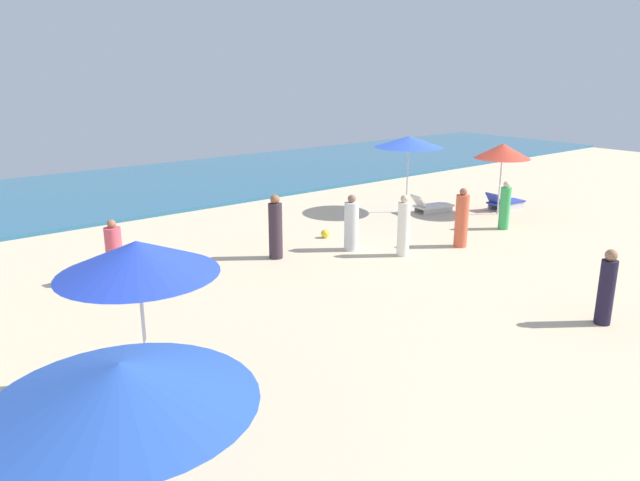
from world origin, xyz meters
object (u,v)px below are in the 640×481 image
object	(u,v)px
lounge_chair_5_0	(431,206)
beachgoer_0	(276,229)
umbrella_3	(503,151)
beachgoer_4	(115,255)
beachgoer_6	(462,220)
umbrella_1	(121,384)
lounge_chair_2_0	(28,447)
beach_ball_0	(325,234)
beachgoer_2	(351,225)
lounge_chair_3_0	(504,202)
umbrella_2	(137,258)
beachgoer_5	(505,207)
umbrella_5	(409,142)
beachgoer_3	(606,289)
beachgoer_1	(404,227)

from	to	relation	value
lounge_chair_5_0	beachgoer_0	world-z (taller)	beachgoer_0
umbrella_3	beachgoer_4	distance (m)	12.98
beachgoer_4	beachgoer_6	distance (m)	9.25
umbrella_1	lounge_chair_2_0	size ratio (longest dim) A/B	1.90
beachgoer_0	beachgoer_6	xyz separation A→B (m)	(4.68, -2.38, -0.03)
beach_ball_0	lounge_chair_5_0	bearing A→B (deg)	2.54
beachgoer_2	beachgoer_6	world-z (taller)	beachgoer_6
lounge_chair_5_0	beachgoer_6	world-z (taller)	beachgoer_6
lounge_chair_2_0	beach_ball_0	world-z (taller)	lounge_chair_2_0
beachgoer_0	umbrella_3	bearing A→B (deg)	-60.46
lounge_chair_3_0	beachgoer_4	bearing A→B (deg)	92.75
umbrella_2	beachgoer_2	world-z (taller)	umbrella_2
umbrella_3	beachgoer_6	bearing A→B (deg)	-157.88
umbrella_3	beachgoer_5	size ratio (longest dim) A/B	1.60
beachgoer_0	beach_ball_0	size ratio (longest dim) A/B	6.80
umbrella_5	lounge_chair_5_0	world-z (taller)	umbrella_5
beachgoer_6	umbrella_2	bearing A→B (deg)	-30.34
umbrella_2	beachgoer_5	size ratio (longest dim) A/B	1.77
beachgoer_4	beach_ball_0	bearing A→B (deg)	150.73
lounge_chair_3_0	umbrella_5	size ratio (longest dim) A/B	0.59
lounge_chair_3_0	beachgoer_6	xyz separation A→B (m)	(-4.91, -1.98, 0.54)
beachgoer_3	beachgoer_0	bearing A→B (deg)	144.93
umbrella_2	umbrella_3	xyz separation A→B (m)	(14.51, 4.44, -0.28)
umbrella_1	beachgoer_0	distance (m)	11.07
umbrella_3	beachgoer_4	bearing A→B (deg)	173.78
umbrella_3	beachgoer_1	world-z (taller)	umbrella_3
beachgoer_6	beach_ball_0	world-z (taller)	beachgoer_6
beachgoer_3	beachgoer_4	bearing A→B (deg)	164.74
lounge_chair_3_0	beachgoer_1	size ratio (longest dim) A/B	0.93
beachgoer_3	beachgoer_5	xyz separation A→B (m)	(4.61, 5.54, -0.02)
umbrella_1	beachgoer_6	bearing A→B (deg)	26.50
lounge_chair_2_0	umbrella_5	bearing A→B (deg)	-43.04
umbrella_3	lounge_chair_3_0	size ratio (longest dim) A/B	1.56
umbrella_1	beach_ball_0	bearing A→B (deg)	43.66
umbrella_3	beachgoer_1	distance (m)	6.26
beachgoer_1	beachgoer_5	xyz separation A→B (m)	(4.47, -0.05, -0.08)
beachgoer_0	lounge_chair_5_0	bearing A→B (deg)	-48.55
lounge_chair_5_0	beachgoer_3	distance (m)	9.61
umbrella_2	beachgoer_3	size ratio (longest dim) A/B	1.75
umbrella_2	lounge_chair_3_0	bearing A→B (deg)	17.26
beachgoer_2	beachgoer_5	size ratio (longest dim) A/B	1.03
lounge_chair_3_0	beachgoer_3	world-z (taller)	beachgoer_3
lounge_chair_3_0	beachgoer_6	bearing A→B (deg)	119.28
beach_ball_0	beachgoer_5	bearing A→B (deg)	-28.26
umbrella_2	beachgoer_2	distance (m)	9.14
beachgoer_2	umbrella_2	bearing A→B (deg)	53.53
lounge_chair_3_0	beachgoer_1	bearing A→B (deg)	110.18
lounge_chair_2_0	beachgoer_1	bearing A→B (deg)	-51.09
lounge_chair_5_0	beachgoer_2	bearing A→B (deg)	119.36
beach_ball_0	beachgoer_6	bearing A→B (deg)	-51.69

